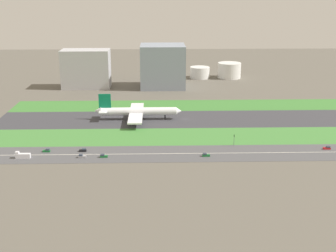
{
  "coord_description": "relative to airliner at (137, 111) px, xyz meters",
  "views": [
    {
      "loc": [
        -21.72,
        -322.47,
        94.76
      ],
      "look_at": [
        -13.87,
        -36.5,
        6.0
      ],
      "focal_mm": 47.87,
      "sensor_mm": 36.0,
      "label": 1
    }
  ],
  "objects": [
    {
      "name": "fuel_tank_east",
      "position": [
        94.71,
        159.0,
        2.05
      ],
      "size": [
        24.91,
        24.91,
        16.57
      ],
      "primitive_type": "cylinder",
      "color": "silver",
      "rests_on": "ground_plane"
    },
    {
      "name": "airliner",
      "position": [
        0.0,
        0.0,
        0.0
      ],
      "size": [
        65.0,
        56.0,
        19.7
      ],
      "color": "white",
      "rests_on": "runway"
    },
    {
      "name": "car_1",
      "position": [
        -28.81,
        -78.0,
        -5.31
      ],
      "size": [
        4.4,
        1.8,
        2.0
      ],
      "rotation": [
        0.0,
        0.0,
        3.14
      ],
      "color": "#99999E",
      "rests_on": "highway"
    },
    {
      "name": "hangar_building",
      "position": [
        21.41,
        114.0,
        14.59
      ],
      "size": [
        43.15,
        38.33,
        41.65
      ],
      "primitive_type": "cube",
      "color": "gray",
      "rests_on": "ground_plane"
    },
    {
      "name": "highway_centerline",
      "position": [
        36.36,
        -73.0,
        -6.13
      ],
      "size": [
        266.0,
        0.5,
        0.01
      ],
      "primitive_type": "cube",
      "color": "silver",
      "rests_on": "highway"
    },
    {
      "name": "highway",
      "position": [
        36.36,
        -73.0,
        -6.18
      ],
      "size": [
        280.0,
        28.0,
        0.1
      ],
      "primitive_type": "cube",
      "color": "#4C4C4F",
      "rests_on": "ground_plane"
    },
    {
      "name": "car_4",
      "position": [
        -51.4,
        -68.0,
        -5.31
      ],
      "size": [
        4.4,
        1.8,
        2.0
      ],
      "color": "#19662D",
      "rests_on": "highway"
    },
    {
      "name": "grass_median_south",
      "position": [
        36.36,
        -41.0,
        -6.18
      ],
      "size": [
        280.0,
        36.0,
        0.1
      ],
      "primitive_type": "cube",
      "color": "#427F38",
      "rests_on": "ground_plane"
    },
    {
      "name": "grass_median_north",
      "position": [
        36.36,
        41.0,
        -6.18
      ],
      "size": [
        280.0,
        36.0,
        0.1
      ],
      "primitive_type": "cube",
      "color": "#3D7A33",
      "rests_on": "ground_plane"
    },
    {
      "name": "car_2",
      "position": [
        -29.66,
        -68.0,
        -5.31
      ],
      "size": [
        4.4,
        1.8,
        2.0
      ],
      "color": "black",
      "rests_on": "highway"
    },
    {
      "name": "ground_plane",
      "position": [
        36.36,
        -0.0,
        -6.23
      ],
      "size": [
        800.0,
        800.0,
        0.0
      ],
      "primitive_type": "plane",
      "color": "#5B564C"
    },
    {
      "name": "truck_0",
      "position": [
        -62.99,
        -78.0,
        -4.56
      ],
      "size": [
        8.4,
        2.5,
        4.0
      ],
      "rotation": [
        0.0,
        0.0,
        3.14
      ],
      "color": "silver",
      "rests_on": "highway"
    },
    {
      "name": "traffic_light",
      "position": [
        63.05,
        -60.01,
        -1.94
      ],
      "size": [
        0.36,
        0.5,
        7.2
      ],
      "color": "#4C4C51",
      "rests_on": "highway"
    },
    {
      "name": "terminal_building",
      "position": [
        -53.64,
        114.0,
        12.37
      ],
      "size": [
        46.33,
        24.78,
        37.2
      ],
      "primitive_type": "cube",
      "color": "#B2B2B7",
      "rests_on": "ground_plane"
    },
    {
      "name": "fuel_tank_west",
      "position": [
        29.77,
        159.0,
        1.65
      ],
      "size": [
        20.21,
        20.21,
        15.76
      ],
      "primitive_type": "cylinder",
      "color": "silver",
      "rests_on": "ground_plane"
    },
    {
      "name": "runway",
      "position": [
        36.36,
        -0.0,
        -6.18
      ],
      "size": [
        280.0,
        46.0,
        0.1
      ],
      "primitive_type": "cube",
      "color": "#38383D",
      "rests_on": "ground_plane"
    },
    {
      "name": "car_5",
      "position": [
        119.07,
        -68.0,
        -5.31
      ],
      "size": [
        4.4,
        1.8,
        2.0
      ],
      "color": "#B2191E",
      "rests_on": "highway"
    },
    {
      "name": "car_6",
      "position": [
        -16.25,
        -78.0,
        -5.31
      ],
      "size": [
        4.4,
        1.8,
        2.0
      ],
      "rotation": [
        0.0,
        0.0,
        3.14
      ],
      "color": "#19662D",
      "rests_on": "highway"
    },
    {
      "name": "car_0",
      "position": [
        43.49,
        -78.0,
        -5.31
      ],
      "size": [
        4.4,
        1.8,
        2.0
      ],
      "rotation": [
        0.0,
        0.0,
        3.14
      ],
      "color": "#19662D",
      "rests_on": "highway"
    },
    {
      "name": "fuel_tank_centre",
      "position": [
        62.43,
        159.0,
        -0.13
      ],
      "size": [
        21.26,
        21.26,
        12.21
      ],
      "primitive_type": "cylinder",
      "color": "silver",
      "rests_on": "ground_plane"
    }
  ]
}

